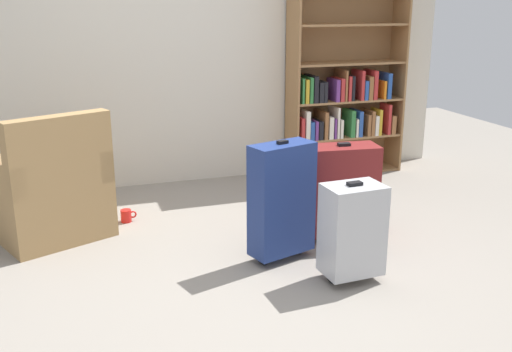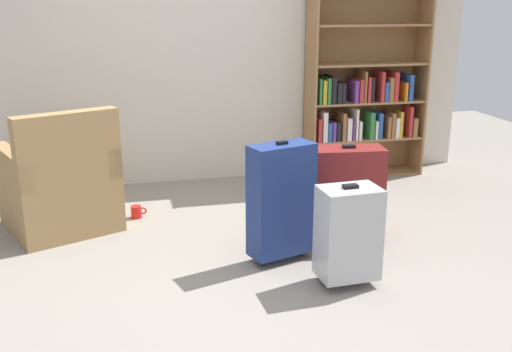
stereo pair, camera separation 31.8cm
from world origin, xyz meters
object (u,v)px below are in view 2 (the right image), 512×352
(suitcase_navy_blue, at_px, (281,200))
(suitcase_dark_red, at_px, (347,192))
(suitcase_silver, at_px, (348,233))
(mug, at_px, (137,212))
(armchair, at_px, (61,187))
(bookshelf, at_px, (364,79))

(suitcase_navy_blue, relative_size, suitcase_dark_red, 1.14)
(suitcase_silver, bearing_deg, mug, 129.90)
(armchair, bearing_deg, suitcase_silver, -37.37)
(bookshelf, relative_size, suitcase_navy_blue, 2.63)
(suitcase_silver, bearing_deg, bookshelf, 65.30)
(suitcase_navy_blue, height_order, suitcase_dark_red, suitcase_navy_blue)
(suitcase_navy_blue, bearing_deg, armchair, 147.77)
(armchair, relative_size, mug, 7.64)
(mug, bearing_deg, armchair, -169.12)
(bookshelf, relative_size, mug, 17.26)
(mug, xyz_separation_m, suitcase_dark_red, (1.39, -0.79, 0.31))
(suitcase_navy_blue, xyz_separation_m, suitcase_dark_red, (0.52, 0.19, -0.05))
(bookshelf, height_order, suitcase_silver, bookshelf)
(armchair, relative_size, suitcase_silver, 1.50)
(armchair, xyz_separation_m, suitcase_silver, (1.69, -1.29, 0.00))
(suitcase_silver, bearing_deg, suitcase_navy_blue, 125.35)
(mug, bearing_deg, suitcase_navy_blue, -48.37)
(bookshelf, distance_m, mug, 2.42)
(suitcase_navy_blue, xyz_separation_m, suitcase_silver, (0.29, -0.41, -0.09))
(bookshelf, xyz_separation_m, armchair, (-2.67, -0.84, -0.59))
(suitcase_dark_red, bearing_deg, bookshelf, 63.88)
(armchair, distance_m, suitcase_navy_blue, 1.66)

